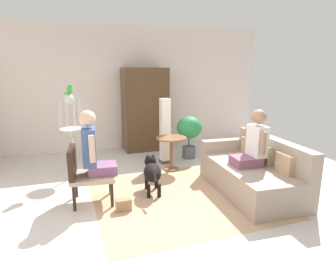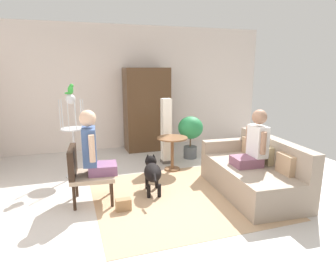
% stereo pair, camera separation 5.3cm
% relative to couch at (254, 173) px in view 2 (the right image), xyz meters
% --- Properties ---
extents(ground_plane, '(7.53, 7.53, 0.00)m').
position_rel_couch_xyz_m(ground_plane, '(-1.22, 0.17, -0.30)').
color(ground_plane, beige).
extents(back_wall, '(6.74, 0.12, 2.84)m').
position_rel_couch_xyz_m(back_wall, '(-1.22, 3.36, 1.12)').
color(back_wall, silver).
rests_on(back_wall, ground).
extents(area_rug, '(2.58, 2.41, 0.01)m').
position_rel_couch_xyz_m(area_rug, '(-1.12, 0.17, -0.30)').
color(area_rug, tan).
rests_on(area_rug, ground).
extents(couch, '(1.06, 1.88, 0.84)m').
position_rel_couch_xyz_m(couch, '(0.00, 0.00, 0.00)').
color(couch, gray).
rests_on(couch, ground).
extents(armchair, '(0.66, 0.62, 0.82)m').
position_rel_couch_xyz_m(armchair, '(-2.51, 0.44, 0.18)').
color(armchair, black).
rests_on(armchair, ground).
extents(person_on_couch, '(0.50, 0.51, 0.85)m').
position_rel_couch_xyz_m(person_on_couch, '(-0.05, -0.03, 0.49)').
color(person_on_couch, '#814F66').
extents(person_on_armchair, '(0.49, 0.51, 0.92)m').
position_rel_couch_xyz_m(person_on_armchair, '(-2.36, 0.43, 0.50)').
color(person_on_armchair, '#7B4D71').
extents(round_end_table, '(0.57, 0.57, 0.63)m').
position_rel_couch_xyz_m(round_end_table, '(-0.86, 1.36, 0.14)').
color(round_end_table, brown).
rests_on(round_end_table, ground).
extents(dog, '(0.35, 0.82, 0.54)m').
position_rel_couch_xyz_m(dog, '(-1.49, 0.50, 0.03)').
color(dog, black).
rests_on(dog, ground).
extents(bird_cage_stand, '(0.41, 0.41, 1.46)m').
position_rel_couch_xyz_m(bird_cage_stand, '(-2.60, 1.58, 0.46)').
color(bird_cage_stand, silver).
rests_on(bird_cage_stand, ground).
extents(parrot, '(0.17, 0.10, 0.17)m').
position_rel_couch_xyz_m(parrot, '(-2.59, 1.58, 1.24)').
color(parrot, green).
rests_on(parrot, bird_cage_stand).
extents(potted_plant, '(0.52, 0.52, 0.90)m').
position_rel_couch_xyz_m(potted_plant, '(-0.24, 1.96, 0.29)').
color(potted_plant, '#4C5156').
rests_on(potted_plant, ground).
extents(column_lamp, '(0.20, 0.20, 1.31)m').
position_rel_couch_xyz_m(column_lamp, '(-0.83, 1.81, 0.34)').
color(column_lamp, '#4C4742').
rests_on(column_lamp, ground).
extents(armoire_cabinet, '(1.00, 0.56, 1.89)m').
position_rel_couch_xyz_m(armoire_cabinet, '(-0.92, 2.95, 0.64)').
color(armoire_cabinet, '#4C331E').
rests_on(armoire_cabinet, ground).
extents(handbag, '(0.21, 0.11, 0.17)m').
position_rel_couch_xyz_m(handbag, '(-2.04, 0.01, -0.22)').
color(handbag, '#99724C').
rests_on(handbag, ground).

